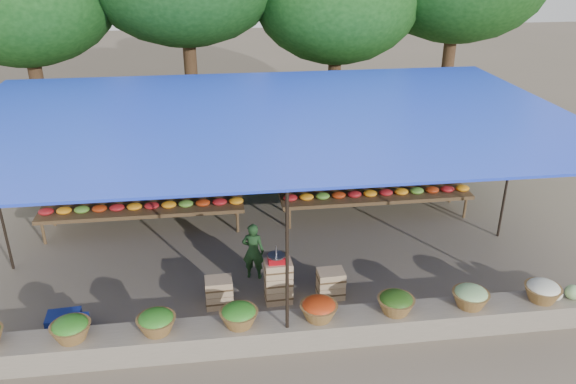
{
  "coord_description": "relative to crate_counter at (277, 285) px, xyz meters",
  "views": [
    {
      "loc": [
        -0.87,
        -9.57,
        5.67
      ],
      "look_at": [
        0.42,
        0.2,
        1.18
      ],
      "focal_mm": 35.0,
      "sensor_mm": 36.0,
      "label": 1
    }
  ],
  "objects": [
    {
      "name": "ground",
      "position": [
        0.01,
        1.66,
        -0.31
      ],
      "size": [
        60.0,
        60.0,
        0.0
      ],
      "primitive_type": "plane",
      "color": "#655B4B",
      "rests_on": "ground"
    },
    {
      "name": "stone_curb",
      "position": [
        0.01,
        -1.09,
        -0.11
      ],
      "size": [
        10.6,
        0.55,
        0.4
      ],
      "primitive_type": "cube",
      "color": "#6C6557",
      "rests_on": "ground"
    },
    {
      "name": "stall_canopy",
      "position": [
        0.01,
        1.73,
        2.36
      ],
      "size": [
        10.8,
        6.6,
        2.82
      ],
      "color": "black",
      "rests_on": "ground"
    },
    {
      "name": "produce_baskets",
      "position": [
        -0.09,
        -1.09,
        0.25
      ],
      "size": [
        8.98,
        0.58,
        0.34
      ],
      "color": "brown",
      "rests_on": "stone_curb"
    },
    {
      "name": "netting_backdrop",
      "position": [
        0.01,
        4.81,
        0.94
      ],
      "size": [
        10.6,
        0.06,
        2.5
      ],
      "primitive_type": "cube",
      "color": "#1F4518",
      "rests_on": "ground"
    },
    {
      "name": "fruit_table_left",
      "position": [
        -2.48,
        3.01,
        0.3
      ],
      "size": [
        4.21,
        0.95,
        0.93
      ],
      "color": "#462F1C",
      "rests_on": "ground"
    },
    {
      "name": "fruit_table_right",
      "position": [
        2.52,
        3.01,
        0.3
      ],
      "size": [
        4.21,
        0.95,
        0.93
      ],
      "color": "#462F1C",
      "rests_on": "ground"
    },
    {
      "name": "crate_counter",
      "position": [
        0.0,
        0.0,
        0.0
      ],
      "size": [
        2.36,
        0.36,
        0.77
      ],
      "color": "tan",
      "rests_on": "ground"
    },
    {
      "name": "weighing_scale",
      "position": [
        -0.0,
        -0.0,
        0.53
      ],
      "size": [
        0.29,
        0.29,
        0.31
      ],
      "color": "#B10E16",
      "rests_on": "crate_counter"
    },
    {
      "name": "vendor_seated",
      "position": [
        -0.33,
        0.79,
        0.23
      ],
      "size": [
        0.45,
        0.35,
        1.09
      ],
      "primitive_type": "imported",
      "rotation": [
        0.0,
        0.0,
        2.89
      ],
      "color": "#1B3D1B",
      "rests_on": "ground"
    },
    {
      "name": "customer_left",
      "position": [
        -4.09,
        3.72,
        0.48
      ],
      "size": [
        0.78,
        0.62,
        1.58
      ],
      "primitive_type": "imported",
      "rotation": [
        0.0,
        0.0,
        0.03
      ],
      "color": "slate",
      "rests_on": "ground"
    },
    {
      "name": "customer_mid",
      "position": [
        2.18,
        4.24,
        0.49
      ],
      "size": [
        1.18,
        1.13,
        1.61
      ],
      "primitive_type": "imported",
      "rotation": [
        0.0,
        0.0,
        0.7
      ],
      "color": "slate",
      "rests_on": "ground"
    },
    {
      "name": "customer_right",
      "position": [
        4.29,
        3.94,
        0.49
      ],
      "size": [
        0.99,
        0.55,
        1.6
      ],
      "primitive_type": "imported",
      "rotation": [
        0.0,
        0.0,
        -0.17
      ],
      "color": "slate",
      "rests_on": "ground"
    },
    {
      "name": "blue_crate_front",
      "position": [
        -3.28,
        -0.53,
        -0.15
      ],
      "size": [
        0.54,
        0.39,
        0.32
      ],
      "primitive_type": "cube",
      "rotation": [
        0.0,
        0.0,
        -0.02
      ],
      "color": "navy",
      "rests_on": "ground"
    },
    {
      "name": "blue_crate_back",
      "position": [
        -3.4,
        -0.35,
        -0.16
      ],
      "size": [
        0.53,
        0.4,
        0.3
      ],
      "primitive_type": "cube",
      "rotation": [
        0.0,
        0.0,
        0.06
      ],
      "color": "navy",
      "rests_on": "ground"
    }
  ]
}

